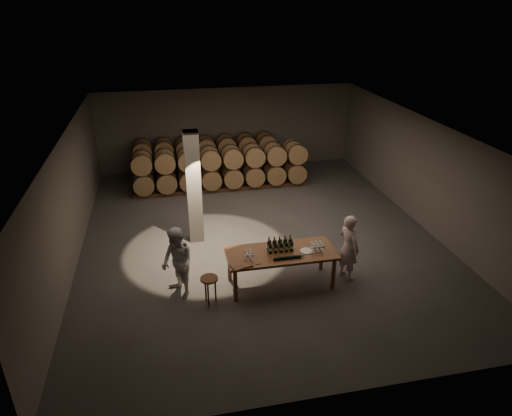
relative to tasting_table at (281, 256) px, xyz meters
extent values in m
plane|color=#4B4946|center=(0.00, 2.50, -0.80)|extent=(12.00, 12.00, 0.00)
plane|color=#605E59|center=(0.00, 2.50, 2.40)|extent=(12.00, 12.00, 0.00)
plane|color=slate|center=(0.00, 8.50, 0.80)|extent=(10.00, 0.00, 10.00)
plane|color=slate|center=(0.00, -3.50, 0.80)|extent=(10.00, 0.00, 10.00)
plane|color=slate|center=(-5.00, 2.50, 0.80)|extent=(0.00, 12.00, 12.00)
plane|color=slate|center=(5.00, 2.50, 0.80)|extent=(0.00, 12.00, 12.00)
cube|color=#6B665C|center=(-1.80, 2.70, 0.80)|extent=(0.40, 0.40, 3.20)
cylinder|color=brown|center=(-1.18, -0.43, -0.38)|extent=(0.10, 0.10, 0.84)
cylinder|color=brown|center=(1.18, -0.43, -0.38)|extent=(0.10, 0.10, 0.84)
cylinder|color=brown|center=(-1.18, 0.43, -0.38)|extent=(0.10, 0.10, 0.84)
cylinder|color=brown|center=(1.18, 0.43, -0.38)|extent=(0.10, 0.10, 0.84)
cube|color=brown|center=(0.00, 0.00, 0.07)|extent=(2.60, 1.10, 0.06)
cube|color=brown|center=(-0.96, 7.40, -0.74)|extent=(5.48, 0.10, 0.12)
cube|color=brown|center=(-0.96, 8.00, -0.74)|extent=(5.48, 0.10, 0.12)
cylinder|color=#A4784A|center=(-3.30, 7.70, -0.33)|extent=(0.70, 0.95, 0.70)
cylinder|color=black|center=(-3.30, 7.44, -0.33)|extent=(0.73, 0.04, 0.73)
cylinder|color=black|center=(-3.30, 7.96, -0.33)|extent=(0.73, 0.04, 0.73)
cylinder|color=#A4784A|center=(-2.52, 7.70, -0.33)|extent=(0.70, 0.95, 0.70)
cylinder|color=black|center=(-2.52, 7.44, -0.33)|extent=(0.73, 0.04, 0.73)
cylinder|color=black|center=(-2.52, 7.96, -0.33)|extent=(0.73, 0.04, 0.73)
cylinder|color=#A4784A|center=(-1.74, 7.70, -0.33)|extent=(0.70, 0.95, 0.70)
cylinder|color=black|center=(-1.74, 7.44, -0.33)|extent=(0.73, 0.04, 0.73)
cylinder|color=black|center=(-1.74, 7.96, -0.33)|extent=(0.73, 0.04, 0.73)
cylinder|color=#A4784A|center=(-0.96, 7.70, -0.33)|extent=(0.70, 0.95, 0.70)
cylinder|color=black|center=(-0.96, 7.44, -0.33)|extent=(0.73, 0.04, 0.73)
cylinder|color=black|center=(-0.96, 7.96, -0.33)|extent=(0.73, 0.04, 0.73)
cylinder|color=#A4784A|center=(-0.18, 7.70, -0.33)|extent=(0.70, 0.95, 0.70)
cylinder|color=black|center=(-0.18, 7.44, -0.33)|extent=(0.73, 0.04, 0.73)
cylinder|color=black|center=(-0.18, 7.96, -0.33)|extent=(0.73, 0.04, 0.73)
cylinder|color=#A4784A|center=(0.60, 7.70, -0.33)|extent=(0.70, 0.95, 0.70)
cylinder|color=black|center=(0.60, 7.44, -0.33)|extent=(0.73, 0.04, 0.73)
cylinder|color=black|center=(0.60, 7.96, -0.33)|extent=(0.73, 0.04, 0.73)
cylinder|color=#A4784A|center=(1.38, 7.70, -0.33)|extent=(0.70, 0.95, 0.70)
cylinder|color=black|center=(1.38, 7.44, -0.33)|extent=(0.73, 0.04, 0.73)
cylinder|color=black|center=(1.38, 7.96, -0.33)|extent=(0.73, 0.04, 0.73)
cylinder|color=#A4784A|center=(-3.30, 7.70, 0.41)|extent=(0.70, 0.95, 0.70)
cylinder|color=black|center=(-3.30, 7.44, 0.41)|extent=(0.73, 0.04, 0.73)
cylinder|color=black|center=(-3.30, 7.96, 0.41)|extent=(0.73, 0.04, 0.73)
cylinder|color=#A4784A|center=(-2.52, 7.70, 0.41)|extent=(0.70, 0.95, 0.70)
cylinder|color=black|center=(-2.52, 7.44, 0.41)|extent=(0.73, 0.04, 0.73)
cylinder|color=black|center=(-2.52, 7.96, 0.41)|extent=(0.73, 0.04, 0.73)
cylinder|color=#A4784A|center=(-1.74, 7.70, 0.41)|extent=(0.70, 0.95, 0.70)
cylinder|color=black|center=(-1.74, 7.44, 0.41)|extent=(0.73, 0.04, 0.73)
cylinder|color=black|center=(-1.74, 7.96, 0.41)|extent=(0.73, 0.04, 0.73)
cylinder|color=#A4784A|center=(-0.96, 7.70, 0.41)|extent=(0.70, 0.95, 0.70)
cylinder|color=black|center=(-0.96, 7.44, 0.41)|extent=(0.73, 0.04, 0.73)
cylinder|color=black|center=(-0.96, 7.96, 0.41)|extent=(0.73, 0.04, 0.73)
cylinder|color=#A4784A|center=(-0.18, 7.70, 0.41)|extent=(0.70, 0.95, 0.70)
cylinder|color=black|center=(-0.18, 7.44, 0.41)|extent=(0.73, 0.04, 0.73)
cylinder|color=black|center=(-0.18, 7.96, 0.41)|extent=(0.73, 0.04, 0.73)
cylinder|color=#A4784A|center=(0.60, 7.70, 0.41)|extent=(0.70, 0.95, 0.70)
cylinder|color=black|center=(0.60, 7.44, 0.41)|extent=(0.73, 0.04, 0.73)
cylinder|color=black|center=(0.60, 7.96, 0.41)|extent=(0.73, 0.04, 0.73)
cylinder|color=#A4784A|center=(1.38, 7.70, 0.41)|extent=(0.70, 0.95, 0.70)
cylinder|color=black|center=(1.38, 7.44, 0.41)|extent=(0.73, 0.04, 0.73)
cylinder|color=black|center=(1.38, 7.96, 0.41)|extent=(0.73, 0.04, 0.73)
cube|color=brown|center=(-0.57, 6.00, -0.74)|extent=(6.26, 0.10, 0.12)
cube|color=brown|center=(-0.57, 6.60, -0.74)|extent=(6.26, 0.10, 0.12)
cylinder|color=#A4784A|center=(-3.30, 6.30, -0.33)|extent=(0.70, 0.95, 0.70)
cylinder|color=black|center=(-3.30, 6.04, -0.33)|extent=(0.73, 0.04, 0.73)
cylinder|color=black|center=(-3.30, 6.56, -0.33)|extent=(0.73, 0.04, 0.73)
cylinder|color=#A4784A|center=(-2.52, 6.30, -0.33)|extent=(0.70, 0.95, 0.70)
cylinder|color=black|center=(-2.52, 6.04, -0.33)|extent=(0.73, 0.04, 0.73)
cylinder|color=black|center=(-2.52, 6.56, -0.33)|extent=(0.73, 0.04, 0.73)
cylinder|color=#A4784A|center=(-1.74, 6.30, -0.33)|extent=(0.70, 0.95, 0.70)
cylinder|color=black|center=(-1.74, 6.04, -0.33)|extent=(0.73, 0.04, 0.73)
cylinder|color=black|center=(-1.74, 6.56, -0.33)|extent=(0.73, 0.04, 0.73)
cylinder|color=#A4784A|center=(-0.96, 6.30, -0.33)|extent=(0.70, 0.95, 0.70)
cylinder|color=black|center=(-0.96, 6.04, -0.33)|extent=(0.73, 0.04, 0.73)
cylinder|color=black|center=(-0.96, 6.56, -0.33)|extent=(0.73, 0.04, 0.73)
cylinder|color=#A4784A|center=(-0.18, 6.30, -0.33)|extent=(0.70, 0.95, 0.70)
cylinder|color=black|center=(-0.18, 6.04, -0.33)|extent=(0.73, 0.04, 0.73)
cylinder|color=black|center=(-0.18, 6.56, -0.33)|extent=(0.73, 0.04, 0.73)
cylinder|color=#A4784A|center=(0.60, 6.30, -0.33)|extent=(0.70, 0.95, 0.70)
cylinder|color=black|center=(0.60, 6.04, -0.33)|extent=(0.73, 0.04, 0.73)
cylinder|color=black|center=(0.60, 6.56, -0.33)|extent=(0.73, 0.04, 0.73)
cylinder|color=#A4784A|center=(1.38, 6.30, -0.33)|extent=(0.70, 0.95, 0.70)
cylinder|color=black|center=(1.38, 6.04, -0.33)|extent=(0.73, 0.04, 0.73)
cylinder|color=black|center=(1.38, 6.56, -0.33)|extent=(0.73, 0.04, 0.73)
cylinder|color=#A4784A|center=(2.16, 6.30, -0.33)|extent=(0.70, 0.95, 0.70)
cylinder|color=black|center=(2.16, 6.04, -0.33)|extent=(0.73, 0.04, 0.73)
cylinder|color=black|center=(2.16, 6.56, -0.33)|extent=(0.73, 0.04, 0.73)
cylinder|color=#A4784A|center=(-3.30, 6.30, 0.41)|extent=(0.70, 0.95, 0.70)
cylinder|color=black|center=(-3.30, 6.04, 0.41)|extent=(0.73, 0.04, 0.73)
cylinder|color=black|center=(-3.30, 6.56, 0.41)|extent=(0.73, 0.04, 0.73)
cylinder|color=#A4784A|center=(-2.52, 6.30, 0.41)|extent=(0.70, 0.95, 0.70)
cylinder|color=black|center=(-2.52, 6.04, 0.41)|extent=(0.73, 0.04, 0.73)
cylinder|color=black|center=(-2.52, 6.56, 0.41)|extent=(0.73, 0.04, 0.73)
cylinder|color=#A4784A|center=(-1.74, 6.30, 0.41)|extent=(0.70, 0.95, 0.70)
cylinder|color=black|center=(-1.74, 6.04, 0.41)|extent=(0.73, 0.04, 0.73)
cylinder|color=black|center=(-1.74, 6.56, 0.41)|extent=(0.73, 0.04, 0.73)
cylinder|color=#A4784A|center=(-0.96, 6.30, 0.41)|extent=(0.70, 0.95, 0.70)
cylinder|color=black|center=(-0.96, 6.04, 0.41)|extent=(0.73, 0.04, 0.73)
cylinder|color=black|center=(-0.96, 6.56, 0.41)|extent=(0.73, 0.04, 0.73)
cylinder|color=#A4784A|center=(-0.18, 6.30, 0.41)|extent=(0.70, 0.95, 0.70)
cylinder|color=black|center=(-0.18, 6.04, 0.41)|extent=(0.73, 0.04, 0.73)
cylinder|color=black|center=(-0.18, 6.56, 0.41)|extent=(0.73, 0.04, 0.73)
cylinder|color=#A4784A|center=(0.60, 6.30, 0.41)|extent=(0.70, 0.95, 0.70)
cylinder|color=black|center=(0.60, 6.04, 0.41)|extent=(0.73, 0.04, 0.73)
cylinder|color=black|center=(0.60, 6.56, 0.41)|extent=(0.73, 0.04, 0.73)
cylinder|color=#A4784A|center=(1.38, 6.30, 0.41)|extent=(0.70, 0.95, 0.70)
cylinder|color=black|center=(1.38, 6.04, 0.41)|extent=(0.73, 0.04, 0.73)
cylinder|color=black|center=(1.38, 6.56, 0.41)|extent=(0.73, 0.04, 0.73)
cylinder|color=#A4784A|center=(2.16, 6.30, 0.41)|extent=(0.70, 0.95, 0.70)
cylinder|color=black|center=(2.16, 6.04, 0.41)|extent=(0.73, 0.04, 0.73)
cylinder|color=black|center=(2.16, 6.56, 0.41)|extent=(0.73, 0.04, 0.73)
cylinder|color=black|center=(-0.26, 0.00, 0.22)|extent=(0.09, 0.09, 0.23)
cylinder|color=silver|center=(-0.26, 0.00, 0.21)|extent=(0.09, 0.09, 0.07)
cylinder|color=black|center=(-0.26, 0.00, 0.39)|extent=(0.03, 0.03, 0.10)
cylinder|color=gold|center=(-0.26, 0.00, 0.44)|extent=(0.04, 0.04, 0.03)
cylinder|color=black|center=(-0.26, 0.15, 0.22)|extent=(0.09, 0.09, 0.23)
cylinder|color=silver|center=(-0.26, 0.15, 0.21)|extent=(0.09, 0.09, 0.07)
cylinder|color=black|center=(-0.26, 0.15, 0.39)|extent=(0.03, 0.03, 0.10)
cylinder|color=maroon|center=(-0.26, 0.15, 0.44)|extent=(0.04, 0.04, 0.03)
cylinder|color=black|center=(-0.13, 0.00, 0.22)|extent=(0.09, 0.09, 0.23)
cylinder|color=silver|center=(-0.13, 0.00, 0.21)|extent=(0.09, 0.09, 0.07)
cylinder|color=black|center=(-0.13, 0.00, 0.39)|extent=(0.03, 0.03, 0.10)
cylinder|color=maroon|center=(-0.13, 0.00, 0.44)|extent=(0.04, 0.04, 0.03)
cylinder|color=black|center=(-0.13, 0.15, 0.22)|extent=(0.09, 0.09, 0.23)
cylinder|color=silver|center=(-0.13, 0.15, 0.21)|extent=(0.09, 0.09, 0.07)
cylinder|color=black|center=(-0.13, 0.15, 0.39)|extent=(0.03, 0.03, 0.10)
cylinder|color=gold|center=(-0.13, 0.15, 0.44)|extent=(0.04, 0.04, 0.03)
cylinder|color=black|center=(0.00, 0.00, 0.22)|extent=(0.09, 0.09, 0.23)
cylinder|color=silver|center=(0.00, 0.00, 0.21)|extent=(0.09, 0.09, 0.07)
cylinder|color=black|center=(0.00, 0.00, 0.39)|extent=(0.03, 0.03, 0.10)
cylinder|color=gold|center=(0.00, 0.00, 0.44)|extent=(0.04, 0.04, 0.03)
cylinder|color=black|center=(0.00, 0.15, 0.22)|extent=(0.09, 0.09, 0.23)
cylinder|color=silver|center=(0.00, 0.15, 0.21)|extent=(0.09, 0.09, 0.07)
cylinder|color=black|center=(0.00, 0.15, 0.39)|extent=(0.03, 0.03, 0.10)
cylinder|color=maroon|center=(0.00, 0.15, 0.44)|extent=(0.04, 0.04, 0.03)
cylinder|color=black|center=(0.13, 0.00, 0.22)|extent=(0.09, 0.09, 0.23)
cylinder|color=silver|center=(0.13, 0.00, 0.21)|extent=(0.09, 0.09, 0.07)
cylinder|color=black|center=(0.13, 0.00, 0.39)|extent=(0.03, 0.03, 0.10)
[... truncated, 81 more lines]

